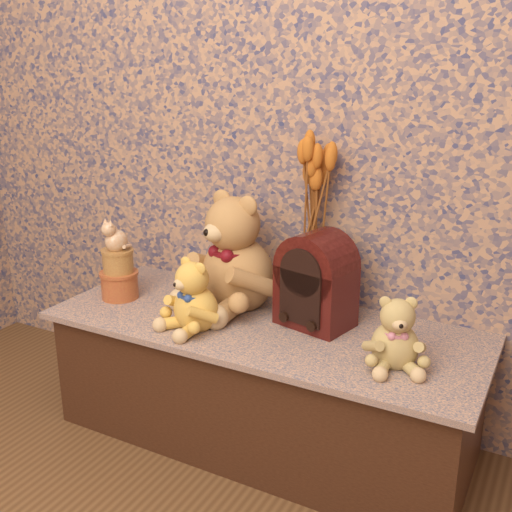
{
  "coord_description": "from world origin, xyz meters",
  "views": [
    {
      "loc": [
        0.83,
        -0.37,
        1.23
      ],
      "look_at": [
        0.0,
        1.18,
        0.66
      ],
      "focal_mm": 42.96,
      "sensor_mm": 36.0,
      "label": 1
    }
  ],
  "objects_px": {
    "ceramic_vase": "(312,279)",
    "cat_figurine": "(116,234)",
    "cathedral_radio": "(316,279)",
    "teddy_small": "(396,328)",
    "teddy_large": "(237,246)",
    "teddy_medium": "(195,291)",
    "biscuit_tin_lower": "(120,285)"
  },
  "relations": [
    {
      "from": "teddy_large",
      "to": "cat_figurine",
      "type": "height_order",
      "value": "teddy_large"
    },
    {
      "from": "cat_figurine",
      "to": "cathedral_radio",
      "type": "bearing_deg",
      "value": 23.52
    },
    {
      "from": "cathedral_radio",
      "to": "biscuit_tin_lower",
      "type": "bearing_deg",
      "value": -157.97
    },
    {
      "from": "teddy_large",
      "to": "cat_figurine",
      "type": "bearing_deg",
      "value": -140.48
    },
    {
      "from": "teddy_large",
      "to": "cathedral_radio",
      "type": "relative_size",
      "value": 1.38
    },
    {
      "from": "teddy_medium",
      "to": "teddy_small",
      "type": "height_order",
      "value": "teddy_medium"
    },
    {
      "from": "teddy_medium",
      "to": "teddy_small",
      "type": "relative_size",
      "value": 1.11
    },
    {
      "from": "teddy_small",
      "to": "cathedral_radio",
      "type": "xyz_separation_m",
      "value": [
        -0.3,
        0.15,
        0.04
      ]
    },
    {
      "from": "ceramic_vase",
      "to": "teddy_small",
      "type": "bearing_deg",
      "value": -36.92
    },
    {
      "from": "teddy_small",
      "to": "biscuit_tin_lower",
      "type": "distance_m",
      "value": 1.0
    },
    {
      "from": "cathedral_radio",
      "to": "ceramic_vase",
      "type": "distance_m",
      "value": 0.15
    },
    {
      "from": "cathedral_radio",
      "to": "biscuit_tin_lower",
      "type": "distance_m",
      "value": 0.72
    },
    {
      "from": "teddy_medium",
      "to": "cathedral_radio",
      "type": "xyz_separation_m",
      "value": [
        0.32,
        0.2,
        0.03
      ]
    },
    {
      "from": "biscuit_tin_lower",
      "to": "teddy_small",
      "type": "bearing_deg",
      "value": -1.94
    },
    {
      "from": "teddy_medium",
      "to": "teddy_large",
      "type": "bearing_deg",
      "value": 105.6
    },
    {
      "from": "teddy_medium",
      "to": "cathedral_radio",
      "type": "distance_m",
      "value": 0.38
    },
    {
      "from": "teddy_small",
      "to": "ceramic_vase",
      "type": "height_order",
      "value": "teddy_small"
    },
    {
      "from": "cathedral_radio",
      "to": "biscuit_tin_lower",
      "type": "height_order",
      "value": "cathedral_radio"
    },
    {
      "from": "biscuit_tin_lower",
      "to": "cat_figurine",
      "type": "xyz_separation_m",
      "value": [
        0.0,
        0.0,
        0.19
      ]
    },
    {
      "from": "teddy_large",
      "to": "biscuit_tin_lower",
      "type": "distance_m",
      "value": 0.45
    },
    {
      "from": "cathedral_radio",
      "to": "teddy_small",
      "type": "bearing_deg",
      "value": -13.8
    },
    {
      "from": "teddy_small",
      "to": "cathedral_radio",
      "type": "distance_m",
      "value": 0.34
    },
    {
      "from": "teddy_large",
      "to": "teddy_medium",
      "type": "height_order",
      "value": "teddy_large"
    },
    {
      "from": "teddy_large",
      "to": "cathedral_radio",
      "type": "xyz_separation_m",
      "value": [
        0.3,
        -0.03,
        -0.06
      ]
    },
    {
      "from": "cathedral_radio",
      "to": "ceramic_vase",
      "type": "bearing_deg",
      "value": 131.08
    },
    {
      "from": "ceramic_vase",
      "to": "cathedral_radio",
      "type": "bearing_deg",
      "value": -61.61
    },
    {
      "from": "cathedral_radio",
      "to": "cat_figurine",
      "type": "height_order",
      "value": "cathedral_radio"
    },
    {
      "from": "teddy_large",
      "to": "teddy_medium",
      "type": "bearing_deg",
      "value": -75.28
    },
    {
      "from": "ceramic_vase",
      "to": "biscuit_tin_lower",
      "type": "xyz_separation_m",
      "value": [
        -0.63,
        -0.24,
        -0.05
      ]
    },
    {
      "from": "biscuit_tin_lower",
      "to": "cat_figurine",
      "type": "relative_size",
      "value": 1.09
    },
    {
      "from": "ceramic_vase",
      "to": "cat_figurine",
      "type": "bearing_deg",
      "value": -158.99
    },
    {
      "from": "teddy_large",
      "to": "cat_figurine",
      "type": "relative_size",
      "value": 3.58
    }
  ]
}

